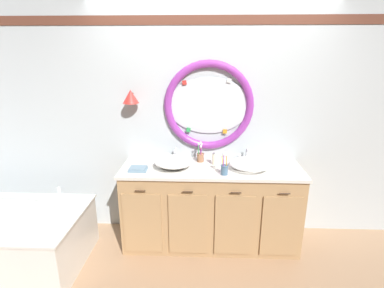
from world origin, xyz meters
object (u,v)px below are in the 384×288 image
at_px(sink_basin_left, 174,162).
at_px(folded_hand_towel, 138,169).
at_px(toothbrush_holder_left, 200,157).
at_px(bathtub, 0,234).
at_px(soap_dispenser, 215,159).
at_px(sink_basin_right, 250,164).
at_px(toothbrush_holder_right, 224,169).

distance_m(sink_basin_left, folded_hand_towel, 0.36).
bearing_deg(toothbrush_holder_left, bathtub, -162.08).
xyz_separation_m(bathtub, sink_basin_left, (1.65, 0.43, 0.61)).
bearing_deg(folded_hand_towel, bathtub, -165.43).
bearing_deg(soap_dispenser, bathtub, -165.37).
relative_size(sink_basin_left, soap_dispenser, 2.68).
distance_m(sink_basin_left, sink_basin_right, 0.78).
bearing_deg(sink_basin_left, bathtub, -165.38).
height_order(sink_basin_left, toothbrush_holder_right, toothbrush_holder_right).
relative_size(sink_basin_right, soap_dispenser, 2.84).
xyz_separation_m(sink_basin_right, toothbrush_holder_left, (-0.50, 0.19, 0.00)).
xyz_separation_m(toothbrush_holder_left, soap_dispenser, (0.15, -0.08, 0.01)).
xyz_separation_m(sink_basin_right, folded_hand_towel, (-1.12, -0.09, -0.03)).
distance_m(toothbrush_holder_left, soap_dispenser, 0.17).
height_order(toothbrush_holder_right, soap_dispenser, toothbrush_holder_right).
height_order(bathtub, folded_hand_towel, folded_hand_towel).
bearing_deg(toothbrush_holder_left, folded_hand_towel, -155.47).
distance_m(bathtub, sink_basin_left, 1.81).
relative_size(sink_basin_left, folded_hand_towel, 2.18).
height_order(soap_dispenser, folded_hand_towel, soap_dispenser).
relative_size(toothbrush_holder_right, folded_hand_towel, 1.26).
distance_m(bathtub, folded_hand_towel, 1.46).
distance_m(sink_basin_left, soap_dispenser, 0.44).
relative_size(bathtub, sink_basin_left, 4.08).
bearing_deg(sink_basin_left, folded_hand_towel, -165.20).
height_order(sink_basin_left, sink_basin_right, sink_basin_left).
distance_m(toothbrush_holder_left, toothbrush_holder_right, 0.42).
relative_size(sink_basin_left, toothbrush_holder_left, 1.76).
bearing_deg(soap_dispenser, sink_basin_left, -165.32).
xyz_separation_m(toothbrush_holder_left, toothbrush_holder_right, (0.24, -0.35, 0.00)).
height_order(bathtub, soap_dispenser, soap_dispenser).
distance_m(sink_basin_right, toothbrush_holder_right, 0.31).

